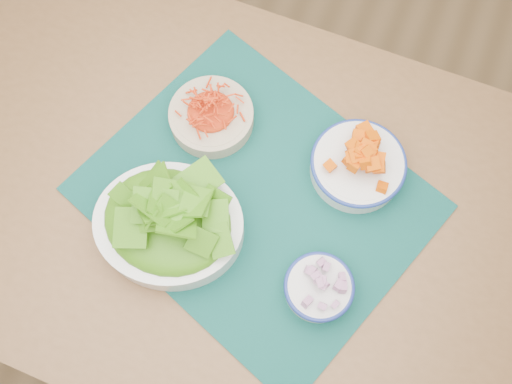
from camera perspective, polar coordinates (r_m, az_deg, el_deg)
ground at (r=1.84m, az=-8.04°, el=-14.01°), size 4.00×4.00×0.00m
table at (r=1.21m, az=-3.55°, el=-1.55°), size 1.33×0.89×0.75m
placemat at (r=1.12m, az=-0.00°, el=-0.55°), size 0.75×0.68×0.00m
carrot_bowl at (r=1.16m, az=-4.52°, el=7.77°), size 0.20×0.20×0.07m
squash_bowl at (r=1.12m, az=10.24°, el=2.91°), size 0.21×0.21×0.09m
lettuce_bowl at (r=1.06m, az=-8.82°, el=-2.93°), size 0.33×0.30×0.13m
onion_bowl at (r=1.05m, az=6.31°, el=-9.43°), size 0.16×0.16×0.07m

